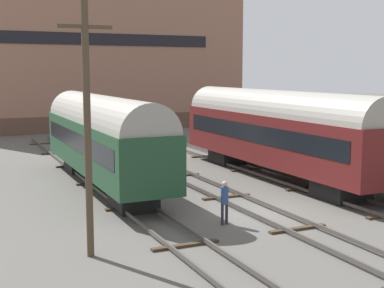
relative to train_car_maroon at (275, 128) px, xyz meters
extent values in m
plane|color=#56544F|center=(-4.88, -6.17, -2.96)|extent=(200.00, 200.00, 0.00)
cube|color=#4C4742|center=(-10.48, -6.17, -2.78)|extent=(0.08, 60.00, 0.16)
cube|color=#4C4742|center=(-9.05, -6.17, -2.78)|extent=(0.08, 60.00, 0.16)
cube|color=#3D2D1E|center=(-9.77, -9.17, -2.91)|extent=(2.60, 0.24, 0.10)
cube|color=#3D2D1E|center=(-9.77, -3.17, -2.91)|extent=(2.60, 0.24, 0.10)
cube|color=#3D2D1E|center=(-9.77, 2.83, -2.91)|extent=(2.60, 0.24, 0.10)
cube|color=#3D2D1E|center=(-9.77, 8.83, -2.91)|extent=(2.60, 0.24, 0.10)
cube|color=#3D2D1E|center=(-9.77, 14.83, -2.91)|extent=(2.60, 0.24, 0.10)
cube|color=#3D2D1E|center=(-9.77, 20.83, -2.91)|extent=(2.60, 0.24, 0.10)
cube|color=#4C4742|center=(-5.60, -6.17, -2.78)|extent=(0.08, 60.00, 0.16)
cube|color=#4C4742|center=(-4.17, -6.17, -2.78)|extent=(0.08, 60.00, 0.16)
cube|color=#3D2D1E|center=(-4.88, -9.17, -2.91)|extent=(2.60, 0.24, 0.10)
cube|color=#3D2D1E|center=(-4.88, -3.17, -2.91)|extent=(2.60, 0.24, 0.10)
cube|color=#3D2D1E|center=(-4.88, 2.83, -2.91)|extent=(2.60, 0.24, 0.10)
cube|color=#3D2D1E|center=(-4.88, 8.83, -2.91)|extent=(2.60, 0.24, 0.10)
cube|color=#3D2D1E|center=(-4.88, 14.83, -2.91)|extent=(2.60, 0.24, 0.10)
cube|color=#3D2D1E|center=(-4.88, 20.83, -2.91)|extent=(2.60, 0.24, 0.10)
cube|color=#4C4742|center=(-0.72, -6.17, -2.78)|extent=(0.08, 60.00, 0.16)
cube|color=#4C4742|center=(0.72, -6.17, -2.78)|extent=(0.08, 60.00, 0.16)
cube|color=#3D2D1E|center=(0.00, -3.17, -2.91)|extent=(2.60, 0.24, 0.10)
cube|color=#3D2D1E|center=(0.00, 2.83, -2.91)|extent=(2.60, 0.24, 0.10)
cube|color=#3D2D1E|center=(0.00, 8.83, -2.91)|extent=(2.60, 0.24, 0.10)
cube|color=#3D2D1E|center=(0.00, 14.83, -2.91)|extent=(2.60, 0.24, 0.10)
cube|color=#3D2D1E|center=(0.00, 20.83, -2.91)|extent=(2.60, 0.24, 0.10)
cube|color=black|center=(0.00, 5.75, -2.46)|extent=(1.80, 2.40, 1.00)
cube|color=black|center=(0.00, -5.75, -2.46)|extent=(1.80, 2.40, 1.00)
cube|color=#5B1919|center=(0.00, 0.00, -0.56)|extent=(2.91, 17.70, 2.80)
cube|color=black|center=(0.00, 0.00, -0.22)|extent=(2.95, 16.28, 1.01)
cylinder|color=gray|center=(0.00, 0.00, 0.85)|extent=(2.77, 17.34, 2.77)
cube|color=black|center=(-9.77, 7.00, -2.46)|extent=(1.80, 2.40, 1.00)
cube|color=black|center=(-9.77, -3.22, -2.46)|extent=(1.80, 2.40, 1.00)
cube|color=#1E4228|center=(-9.77, 1.89, -0.66)|extent=(2.93, 15.73, 2.60)
cube|color=black|center=(-9.77, 1.89, -0.35)|extent=(2.97, 14.47, 0.94)
cylinder|color=gray|center=(-9.77, 1.89, 0.64)|extent=(2.78, 15.41, 2.78)
cylinder|color=brown|center=(1.47, 0.65, -2.53)|extent=(0.20, 0.20, 0.86)
cylinder|color=brown|center=(3.67, 0.65, -2.53)|extent=(0.20, 0.20, 0.86)
cylinder|color=brown|center=(1.47, -6.58, -2.53)|extent=(0.20, 0.20, 0.86)
cube|color=brown|center=(2.64, -4.27, -1.56)|extent=(1.40, 0.40, 0.06)
cube|color=brown|center=(2.64, -4.10, -1.31)|extent=(1.40, 0.06, 0.45)
cube|color=black|center=(2.05, -4.27, -1.79)|extent=(0.06, 0.40, 0.40)
cube|color=black|center=(3.24, -4.27, -1.79)|extent=(0.06, 0.40, 0.40)
cylinder|color=#282833|center=(-7.27, -7.27, -2.53)|extent=(0.12, 0.12, 0.87)
cylinder|color=#282833|center=(-7.07, -7.27, -2.53)|extent=(0.12, 0.12, 0.87)
cylinder|color=navy|center=(-7.17, -7.27, -1.73)|extent=(0.32, 0.32, 0.72)
sphere|color=tan|center=(-7.17, -7.27, -1.25)|extent=(0.23, 0.23, 0.23)
cylinder|color=#473828|center=(-13.11, -8.74, 1.41)|extent=(0.24, 0.24, 8.74)
cube|color=#473828|center=(-13.11, -8.74, 4.73)|extent=(1.80, 0.12, 0.12)
cube|color=brown|center=(-1.91, 34.07, -2.09)|extent=(32.04, 11.38, 1.73)
cube|color=#936651|center=(-1.91, 34.07, 6.56)|extent=(32.04, 11.38, 15.57)
cube|color=black|center=(-1.91, 28.33, 6.56)|extent=(22.43, 0.10, 1.20)
camera|label=1|loc=(-17.27, -26.14, 3.31)|focal=50.00mm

